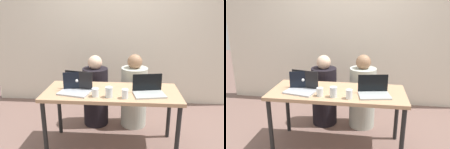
# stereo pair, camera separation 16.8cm
# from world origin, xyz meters

# --- Properties ---
(ground_plane) EXTENTS (12.00, 12.00, 0.00)m
(ground_plane) POSITION_xyz_m (0.00, 0.00, 0.00)
(ground_plane) COLOR #765951
(back_wall) EXTENTS (4.50, 0.10, 2.55)m
(back_wall) POSITION_xyz_m (0.00, 1.45, 1.28)
(back_wall) COLOR beige
(back_wall) RESTS_ON ground
(desk) EXTENTS (1.56, 0.64, 0.74)m
(desk) POSITION_xyz_m (0.00, 0.00, 0.67)
(desk) COLOR tan
(desk) RESTS_ON ground
(person_on_left) EXTENTS (0.39, 0.39, 1.04)m
(person_on_left) POSITION_xyz_m (-0.28, 0.58, 0.46)
(person_on_left) COLOR black
(person_on_left) RESTS_ON ground
(person_on_right) EXTENTS (0.40, 0.40, 1.06)m
(person_on_right) POSITION_xyz_m (0.28, 0.58, 0.47)
(person_on_right) COLOR #B2B6A8
(person_on_right) RESTS_ON ground
(laptop_front_right) EXTENTS (0.37, 0.28, 0.21)m
(laptop_front_right) POSITION_xyz_m (0.42, -0.07, 0.79)
(laptop_front_right) COLOR #AFB4B2
(laptop_front_right) RESTS_ON desk
(laptop_back_left) EXTENTS (0.35, 0.28, 0.22)m
(laptop_back_left) POSITION_xyz_m (-0.42, 0.08, 0.79)
(laptop_back_left) COLOR silver
(laptop_back_left) RESTS_ON desk
(laptop_front_left) EXTENTS (0.38, 0.31, 0.23)m
(laptop_front_left) POSITION_xyz_m (-0.40, -0.06, 0.79)
(laptop_front_left) COLOR #ADB0B6
(laptop_front_left) RESTS_ON desk
(water_glass_left) EXTENTS (0.07, 0.07, 0.09)m
(water_glass_left) POSITION_xyz_m (-0.16, -0.18, 0.78)
(water_glass_left) COLOR white
(water_glass_left) RESTS_ON desk
(water_glass_center) EXTENTS (0.08, 0.08, 0.12)m
(water_glass_center) POSITION_xyz_m (-0.01, -0.19, 0.79)
(water_glass_center) COLOR silver
(water_glass_center) RESTS_ON desk
(water_glass_right) EXTENTS (0.07, 0.07, 0.10)m
(water_glass_right) POSITION_xyz_m (0.16, -0.20, 0.78)
(water_glass_right) COLOR white
(water_glass_right) RESTS_ON desk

